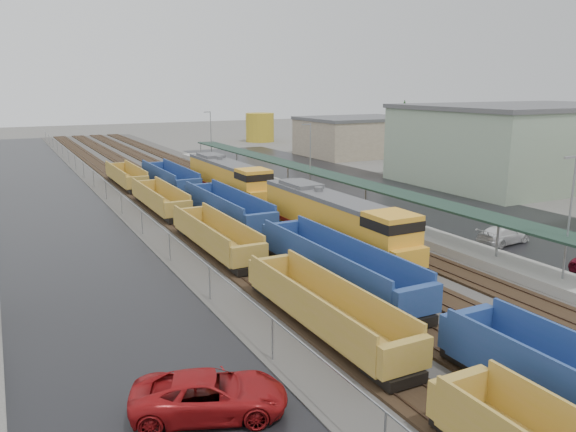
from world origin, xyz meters
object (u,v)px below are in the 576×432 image
locomotive_trail (228,179)px  parked_car_east_c (503,235)px  storage_tank (260,127)px  well_string_yellow (259,267)px  locomotive_lead (336,221)px  well_string_blue (336,267)px  parked_car_west_c (210,395)px

locomotive_trail → parked_car_east_c: 28.30m
storage_tank → well_string_yellow: bearing=-114.8°
locomotive_lead → locomotive_trail: (0.00, 21.00, 0.00)m
locomotive_trail → well_string_blue: 27.74m
parked_car_east_c → well_string_blue: bearing=90.9°
locomotive_trail → parked_car_west_c: bearing=-112.6°
locomotive_lead → locomotive_trail: size_ratio=1.00×
locomotive_lead → well_string_yellow: size_ratio=0.21×
locomotive_lead → locomotive_trail: 21.00m
well_string_yellow → parked_car_east_c: (20.26, -0.36, -0.43)m
locomotive_lead → well_string_blue: size_ratio=0.21×
well_string_blue → locomotive_lead: bearing=58.1°
locomotive_lead → parked_car_west_c: (-15.33, -15.75, -1.45)m
parked_car_west_c → locomotive_trail: bearing=-1.5°
locomotive_trail → well_string_blue: (-4.00, -27.43, -1.02)m
locomotive_lead → locomotive_trail: same height
locomotive_lead → well_string_blue: locomotive_lead is taller
well_string_blue → parked_car_east_c: (16.26, 1.97, -0.54)m
storage_tank → parked_car_west_c: size_ratio=1.05×
well_string_blue → parked_car_west_c: (-11.33, -9.32, -0.43)m
well_string_blue → parked_car_west_c: size_ratio=15.23×
well_string_yellow → parked_car_east_c: well_string_yellow is taller
well_string_yellow → storage_tank: size_ratio=14.72×
storage_tank → locomotive_lead: bearing=-110.9°
locomotive_trail → well_string_yellow: size_ratio=0.21×
well_string_blue → parked_car_east_c: size_ratio=18.43×
storage_tank → parked_car_west_c: bearing=-115.8°
storage_tank → parked_car_east_c: bearing=-101.7°
well_string_blue → parked_car_east_c: well_string_blue is taller
well_string_yellow → parked_car_west_c: size_ratio=15.51×
locomotive_trail → storage_tank: size_ratio=3.06×
locomotive_trail → well_string_yellow: locomotive_trail is taller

